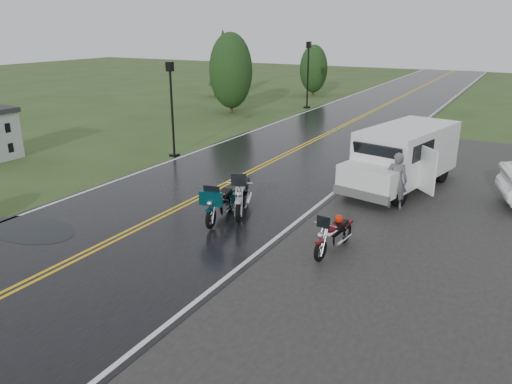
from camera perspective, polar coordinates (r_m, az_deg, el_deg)
ground at (r=14.64m, az=-13.54°, el=-4.21°), size 120.00×120.00×0.00m
road at (r=22.60m, az=3.59°, el=4.38°), size 8.00×100.00×0.04m
motorcycle_red at (r=12.17m, az=7.41°, el=-5.71°), size 0.89×1.97×1.13m
motorcycle_teal at (r=14.00m, az=-5.21°, el=-2.06°), size 1.18×2.23×1.25m
motorcycle_silver at (r=14.34m, az=-2.01°, el=-1.09°), size 1.79×2.58×1.43m
van_white at (r=17.06m, az=11.05°, el=3.15°), size 3.28×5.96×2.22m
person_at_van at (r=16.15m, az=15.75°, el=1.16°), size 0.69×0.49×1.81m
lamp_post_near_left at (r=22.13m, az=-9.57°, el=9.25°), size 0.35×0.35×4.13m
lamp_post_far_left at (r=35.46m, az=5.95°, el=13.15°), size 0.39×0.39×4.55m
tree_left_mid at (r=33.36m, az=-2.88°, el=12.77°), size 2.82×2.82×4.41m
tree_left_far at (r=42.25m, az=6.58°, el=13.25°), size 2.26×2.26×3.48m
pine_left_far at (r=41.35m, az=-3.74°, el=14.39°), size 2.48×2.48×5.16m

